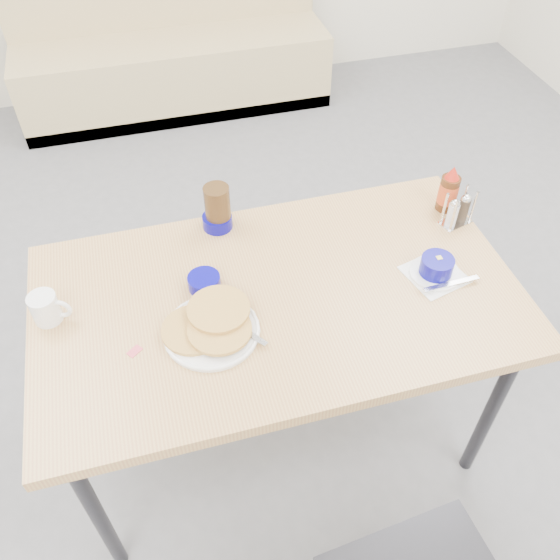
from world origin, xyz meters
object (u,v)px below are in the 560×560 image
object	(u,v)px
creamer_bowl	(217,221)
condiment_caddy	(458,212)
butter_bowl	(204,282)
pancake_plate	(211,327)
dining_table	(278,309)
amber_tumbler	(218,208)
booth_bench	(171,49)
syrup_bottle	(448,191)
grits_setting	(436,268)
coffee_mug	(46,308)

from	to	relation	value
creamer_bowl	condiment_caddy	xyz separation A→B (m)	(0.75, -0.19, 0.02)
butter_bowl	pancake_plate	bearing A→B (deg)	-93.94
dining_table	amber_tumbler	distance (m)	0.38
creamer_bowl	butter_bowl	bearing A→B (deg)	-109.40
booth_bench	amber_tumbler	distance (m)	2.25
condiment_caddy	syrup_bottle	distance (m)	0.08
creamer_bowl	syrup_bottle	size ratio (longest dim) A/B	0.58
condiment_caddy	syrup_bottle	bearing A→B (deg)	74.17
pancake_plate	amber_tumbler	world-z (taller)	amber_tumbler
dining_table	pancake_plate	xyz separation A→B (m)	(-0.21, -0.08, 0.08)
grits_setting	syrup_bottle	xyz separation A→B (m)	(0.17, 0.28, 0.04)
pancake_plate	amber_tumbler	xyz separation A→B (m)	(0.11, 0.42, 0.06)
booth_bench	syrup_bottle	world-z (taller)	booth_bench
booth_bench	dining_table	world-z (taller)	booth_bench
amber_tumbler	dining_table	bearing A→B (deg)	-73.01
creamer_bowl	amber_tumbler	size ratio (longest dim) A/B	0.62
amber_tumbler	coffee_mug	bearing A→B (deg)	-153.99
dining_table	creamer_bowl	bearing A→B (deg)	107.78
coffee_mug	booth_bench	bearing A→B (deg)	75.51
syrup_bottle	grits_setting	bearing A→B (deg)	-121.23
coffee_mug	grits_setting	bearing A→B (deg)	-6.66
grits_setting	condiment_caddy	xyz separation A→B (m)	(0.17, 0.20, 0.01)
coffee_mug	creamer_bowl	world-z (taller)	coffee_mug
pancake_plate	grits_setting	xyz separation A→B (m)	(0.68, 0.03, 0.01)
syrup_bottle	booth_bench	bearing A→B (deg)	105.53
dining_table	condiment_caddy	xyz separation A→B (m)	(0.64, 0.15, 0.10)
coffee_mug	grits_setting	world-z (taller)	coffee_mug
creamer_bowl	amber_tumbler	bearing A→B (deg)	0.00
coffee_mug	condiment_caddy	bearing A→B (deg)	3.22
syrup_bottle	amber_tumbler	bearing A→B (deg)	171.65
coffee_mug	butter_bowl	bearing A→B (deg)	0.55
pancake_plate	butter_bowl	size ratio (longest dim) A/B	2.87
pancake_plate	coffee_mug	size ratio (longest dim) A/B	2.42
creamer_bowl	butter_bowl	distance (m)	0.27
pancake_plate	amber_tumbler	distance (m)	0.44
dining_table	syrup_bottle	distance (m)	0.69
condiment_caddy	amber_tumbler	bearing A→B (deg)	150.07
booth_bench	amber_tumbler	world-z (taller)	booth_bench
booth_bench	pancake_plate	distance (m)	2.66
condiment_caddy	syrup_bottle	world-z (taller)	syrup_bottle
booth_bench	amber_tumbler	xyz separation A→B (m)	(-0.10, -2.19, 0.49)
grits_setting	condiment_caddy	bearing A→B (deg)	49.92
coffee_mug	creamer_bowl	size ratio (longest dim) A/B	1.17
pancake_plate	butter_bowl	distance (m)	0.17
pancake_plate	condiment_caddy	xyz separation A→B (m)	(0.85, 0.23, 0.02)
booth_bench	condiment_caddy	distance (m)	2.51
creamer_bowl	condiment_caddy	size ratio (longest dim) A/B	0.79
dining_table	grits_setting	distance (m)	0.48
pancake_plate	condiment_caddy	bearing A→B (deg)	15.44
creamer_bowl	butter_bowl	xyz separation A→B (m)	(-0.09, -0.25, -0.00)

